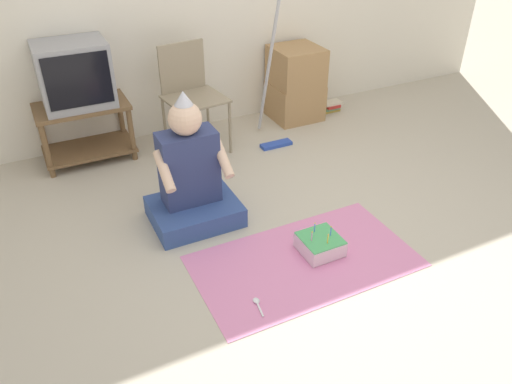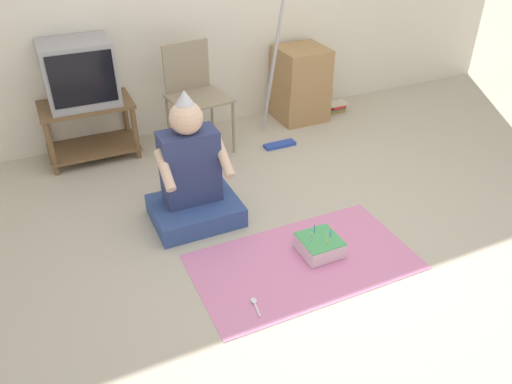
{
  "view_description": "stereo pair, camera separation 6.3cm",
  "coord_description": "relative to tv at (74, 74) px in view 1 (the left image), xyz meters",
  "views": [
    {
      "loc": [
        -1.54,
        -2.13,
        2.03
      ],
      "look_at": [
        -0.39,
        0.2,
        0.35
      ],
      "focal_mm": 35.0,
      "sensor_mm": 36.0,
      "label": 1
    },
    {
      "loc": [
        -1.48,
        -2.16,
        2.03
      ],
      "look_at": [
        -0.39,
        0.2,
        0.35
      ],
      "focal_mm": 35.0,
      "sensor_mm": 36.0,
      "label": 2
    }
  ],
  "objects": [
    {
      "name": "cardboard_box_stack",
      "position": [
        1.94,
        -0.03,
        -0.39
      ],
      "size": [
        0.45,
        0.43,
        0.68
      ],
      "color": "#A87F51",
      "rests_on": "ground_plane"
    },
    {
      "name": "tv_stand",
      "position": [
        0.0,
        -0.0,
        -0.44
      ],
      "size": [
        0.72,
        0.43,
        0.48
      ],
      "color": "brown",
      "rests_on": "ground_plane"
    },
    {
      "name": "person_seated",
      "position": [
        0.48,
        -1.19,
        -0.42
      ],
      "size": [
        0.58,
        0.47,
        0.92
      ],
      "color": "#334C8C",
      "rests_on": "ground_plane"
    },
    {
      "name": "tv",
      "position": [
        0.0,
        0.0,
        0.0
      ],
      "size": [
        0.53,
        0.41,
        0.49
      ],
      "color": "#99999E",
      "rests_on": "tv_stand"
    },
    {
      "name": "book_pile",
      "position": [
        2.34,
        -0.07,
        -0.67
      ],
      "size": [
        0.21,
        0.14,
        0.1
      ],
      "color": "#A88933",
      "rests_on": "ground_plane"
    },
    {
      "name": "party_cloth",
      "position": [
        0.93,
        -1.93,
        -0.72
      ],
      "size": [
        1.36,
        0.76,
        0.01
      ],
      "color": "pink",
      "rests_on": "ground_plane"
    },
    {
      "name": "plastic_spoon_near",
      "position": [
        0.51,
        -2.12,
        -0.71
      ],
      "size": [
        0.04,
        0.14,
        0.01
      ],
      "color": "white",
      "rests_on": "party_cloth"
    },
    {
      "name": "dust_mop",
      "position": [
        1.49,
        -0.4,
        -0.35
      ],
      "size": [
        0.28,
        0.39,
        1.26
      ],
      "color": "#2D4CB2",
      "rests_on": "ground_plane"
    },
    {
      "name": "birthday_cake",
      "position": [
        1.06,
        -1.89,
        -0.66
      ],
      "size": [
        0.25,
        0.25,
        0.18
      ],
      "color": "silver",
      "rests_on": "party_cloth"
    },
    {
      "name": "folding_chair",
      "position": [
        0.85,
        -0.19,
        -0.2
      ],
      "size": [
        0.5,
        0.48,
        0.88
      ],
      "color": "gray",
      "rests_on": "ground_plane"
    },
    {
      "name": "ground_plane",
      "position": [
        1.16,
        -1.78,
        -0.72
      ],
      "size": [
        16.0,
        16.0,
        0.0
      ],
      "primitive_type": "plane",
      "color": "#BCB29E"
    }
  ]
}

